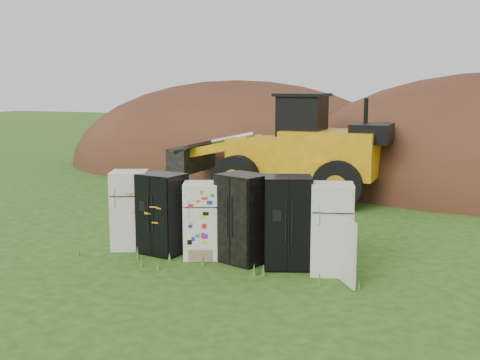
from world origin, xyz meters
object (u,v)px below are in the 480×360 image
object	(u,v)px
fridge_black_side	(162,214)
wheel_loader	(276,146)
fridge_leftmost	(130,210)
fridge_black_right	(288,222)
fridge_dark_mid	(243,218)
fridge_open_door	(332,229)
fridge_sticker	(201,220)

from	to	relation	value
fridge_black_side	wheel_loader	distance (m)	7.31
fridge_leftmost	fridge_black_side	xyz separation A→B (m)	(0.88, -0.05, -0.00)
fridge_black_right	fridge_dark_mid	bearing A→B (deg)	158.92
fridge_black_right	wheel_loader	size ratio (longest dim) A/B	0.26
fridge_black_side	fridge_open_door	xyz separation A→B (m)	(3.83, 0.01, 0.01)
fridge_open_door	wheel_loader	distance (m)	8.15
fridge_black_side	fridge_leftmost	bearing A→B (deg)	-173.30
fridge_leftmost	fridge_black_right	bearing A→B (deg)	-22.91
fridge_open_door	fridge_dark_mid	bearing A→B (deg)	163.21
fridge_sticker	fridge_black_right	xyz separation A→B (m)	(1.94, 0.06, 0.12)
fridge_leftmost	fridge_open_door	distance (m)	4.70
fridge_dark_mid	wheel_loader	size ratio (longest dim) A/B	0.26
fridge_black_side	fridge_open_door	bearing A→B (deg)	10.11
fridge_leftmost	wheel_loader	xyz separation A→B (m)	(1.09, 7.21, 0.84)
fridge_dark_mid	fridge_open_door	distance (m)	1.91
fridge_open_door	wheel_loader	world-z (taller)	wheel_loader
fridge_sticker	fridge_open_door	bearing A→B (deg)	-21.53
fridge_sticker	wheel_loader	world-z (taller)	wheel_loader
fridge_sticker	fridge_black_right	distance (m)	1.94
fridge_leftmost	fridge_black_side	distance (m)	0.88
fridge_dark_mid	fridge_open_door	size ratio (longest dim) A/B	1.04
fridge_black_side	fridge_dark_mid	world-z (taller)	fridge_dark_mid
fridge_leftmost	fridge_sticker	distance (m)	1.85
fridge_leftmost	fridge_black_side	size ratio (longest dim) A/B	1.00
fridge_leftmost	fridge_dark_mid	bearing A→B (deg)	-22.72
fridge_sticker	wheel_loader	size ratio (longest dim) A/B	0.23
fridge_leftmost	fridge_dark_mid	world-z (taller)	fridge_dark_mid
fridge_dark_mid	fridge_open_door	world-z (taller)	fridge_dark_mid
fridge_black_side	fridge_sticker	bearing A→B (deg)	8.90
fridge_sticker	wheel_loader	distance (m)	7.38
fridge_leftmost	fridge_black_right	world-z (taller)	fridge_black_right
fridge_sticker	fridge_black_side	bearing A→B (deg)	156.86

